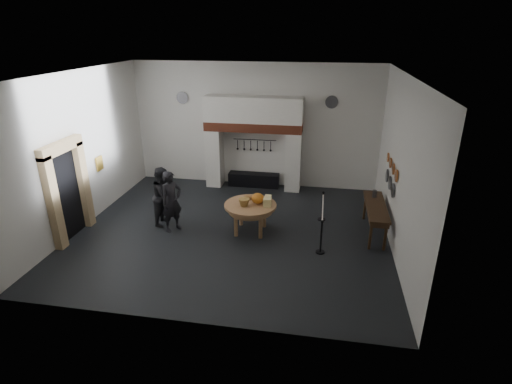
% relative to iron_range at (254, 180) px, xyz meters
% --- Properties ---
extents(floor, '(9.00, 8.00, 0.02)m').
position_rel_iron_range_xyz_m(floor, '(0.00, -3.72, -0.25)').
color(floor, black).
rests_on(floor, ground).
extents(ceiling, '(9.00, 8.00, 0.02)m').
position_rel_iron_range_xyz_m(ceiling, '(0.00, -3.72, 4.25)').
color(ceiling, silver).
rests_on(ceiling, wall_back).
extents(wall_back, '(9.00, 0.02, 4.50)m').
position_rel_iron_range_xyz_m(wall_back, '(0.00, 0.28, 2.00)').
color(wall_back, silver).
rests_on(wall_back, floor).
extents(wall_front, '(9.00, 0.02, 4.50)m').
position_rel_iron_range_xyz_m(wall_front, '(0.00, -7.72, 2.00)').
color(wall_front, silver).
rests_on(wall_front, floor).
extents(wall_left, '(0.02, 8.00, 4.50)m').
position_rel_iron_range_xyz_m(wall_left, '(-4.50, -3.72, 2.00)').
color(wall_left, silver).
rests_on(wall_left, floor).
extents(wall_right, '(0.02, 8.00, 4.50)m').
position_rel_iron_range_xyz_m(wall_right, '(4.50, -3.72, 2.00)').
color(wall_right, silver).
rests_on(wall_right, floor).
extents(chimney_pier_left, '(0.55, 0.70, 2.15)m').
position_rel_iron_range_xyz_m(chimney_pier_left, '(-1.48, -0.07, 0.82)').
color(chimney_pier_left, silver).
rests_on(chimney_pier_left, floor).
extents(chimney_pier_right, '(0.55, 0.70, 2.15)m').
position_rel_iron_range_xyz_m(chimney_pier_right, '(1.48, -0.07, 0.82)').
color(chimney_pier_right, silver).
rests_on(chimney_pier_right, floor).
extents(hearth_brick_band, '(3.50, 0.72, 0.32)m').
position_rel_iron_range_xyz_m(hearth_brick_band, '(0.00, -0.07, 2.06)').
color(hearth_brick_band, '#9E442B').
rests_on(hearth_brick_band, chimney_pier_left).
extents(chimney_hood, '(3.50, 0.70, 0.90)m').
position_rel_iron_range_xyz_m(chimney_hood, '(0.00, -0.07, 2.67)').
color(chimney_hood, silver).
rests_on(chimney_hood, hearth_brick_band).
extents(iron_range, '(1.90, 0.45, 0.50)m').
position_rel_iron_range_xyz_m(iron_range, '(0.00, 0.00, 0.00)').
color(iron_range, black).
rests_on(iron_range, floor).
extents(utensil_rail, '(1.60, 0.02, 0.02)m').
position_rel_iron_range_xyz_m(utensil_rail, '(0.00, 0.20, 1.50)').
color(utensil_rail, black).
rests_on(utensil_rail, wall_back).
extents(door_recess, '(0.04, 1.10, 2.50)m').
position_rel_iron_range_xyz_m(door_recess, '(-4.47, -4.72, 1.00)').
color(door_recess, black).
rests_on(door_recess, floor).
extents(door_jamb_near, '(0.22, 0.30, 2.60)m').
position_rel_iron_range_xyz_m(door_jamb_near, '(-4.38, -5.42, 1.05)').
color(door_jamb_near, tan).
rests_on(door_jamb_near, floor).
extents(door_jamb_far, '(0.22, 0.30, 2.60)m').
position_rel_iron_range_xyz_m(door_jamb_far, '(-4.38, -4.02, 1.05)').
color(door_jamb_far, tan).
rests_on(door_jamb_far, floor).
extents(door_lintel, '(0.22, 1.70, 0.30)m').
position_rel_iron_range_xyz_m(door_lintel, '(-4.38, -4.72, 2.40)').
color(door_lintel, tan).
rests_on(door_lintel, door_jamb_near).
extents(wall_plaque, '(0.05, 0.34, 0.44)m').
position_rel_iron_range_xyz_m(wall_plaque, '(-4.45, -2.92, 1.35)').
color(wall_plaque, gold).
rests_on(wall_plaque, wall_left).
extents(work_table, '(1.58, 1.58, 0.07)m').
position_rel_iron_range_xyz_m(work_table, '(0.54, -3.63, 0.59)').
color(work_table, '#A6814E').
rests_on(work_table, floor).
extents(pumpkin, '(0.36, 0.36, 0.31)m').
position_rel_iron_range_xyz_m(pumpkin, '(0.74, -3.53, 0.78)').
color(pumpkin, '#C7611C').
rests_on(pumpkin, work_table).
extents(cheese_block_big, '(0.22, 0.22, 0.24)m').
position_rel_iron_range_xyz_m(cheese_block_big, '(1.04, -3.68, 0.74)').
color(cheese_block_big, '#E9D88B').
rests_on(cheese_block_big, work_table).
extents(cheese_block_small, '(0.18, 0.18, 0.20)m').
position_rel_iron_range_xyz_m(cheese_block_small, '(1.02, -3.38, 0.72)').
color(cheese_block_small, '#F5E292').
rests_on(cheese_block_small, work_table).
extents(wicker_basket, '(0.33, 0.33, 0.22)m').
position_rel_iron_range_xyz_m(wicker_basket, '(0.39, -3.78, 0.73)').
color(wicker_basket, '#A67C3D').
rests_on(wicker_basket, work_table).
extents(bread_loaf, '(0.31, 0.18, 0.13)m').
position_rel_iron_range_xyz_m(bread_loaf, '(0.44, -3.28, 0.69)').
color(bread_loaf, '#975935').
rests_on(bread_loaf, work_table).
extents(visitor_near, '(0.74, 0.80, 1.83)m').
position_rel_iron_range_xyz_m(visitor_near, '(-1.73, -3.91, 0.66)').
color(visitor_near, black).
rests_on(visitor_near, floor).
extents(visitor_far, '(0.72, 0.91, 1.80)m').
position_rel_iron_range_xyz_m(visitor_far, '(-2.13, -3.51, 0.65)').
color(visitor_far, black).
rests_on(visitor_far, floor).
extents(side_table, '(0.55, 2.20, 0.06)m').
position_rel_iron_range_xyz_m(side_table, '(4.10, -3.15, 0.62)').
color(side_table, '#392215').
rests_on(side_table, floor).
extents(pewter_jug, '(0.12, 0.12, 0.22)m').
position_rel_iron_range_xyz_m(pewter_jug, '(4.10, -2.55, 0.76)').
color(pewter_jug, '#4B4A4F').
rests_on(pewter_jug, side_table).
extents(copper_pan_a, '(0.03, 0.34, 0.34)m').
position_rel_iron_range_xyz_m(copper_pan_a, '(4.46, -3.52, 1.70)').
color(copper_pan_a, '#C6662D').
rests_on(copper_pan_a, wall_right).
extents(copper_pan_b, '(0.03, 0.32, 0.32)m').
position_rel_iron_range_xyz_m(copper_pan_b, '(4.46, -2.97, 1.70)').
color(copper_pan_b, '#C6662D').
rests_on(copper_pan_b, wall_right).
extents(copper_pan_c, '(0.03, 0.30, 0.30)m').
position_rel_iron_range_xyz_m(copper_pan_c, '(4.46, -2.42, 1.70)').
color(copper_pan_c, '#C6662D').
rests_on(copper_pan_c, wall_right).
extents(copper_pan_d, '(0.03, 0.28, 0.28)m').
position_rel_iron_range_xyz_m(copper_pan_d, '(4.46, -1.87, 1.70)').
color(copper_pan_d, '#C6662D').
rests_on(copper_pan_d, wall_right).
extents(pewter_plate_left, '(0.03, 0.40, 0.40)m').
position_rel_iron_range_xyz_m(pewter_plate_left, '(4.46, -3.32, 1.20)').
color(pewter_plate_left, '#4C4C51').
rests_on(pewter_plate_left, wall_right).
extents(pewter_plate_mid, '(0.03, 0.40, 0.40)m').
position_rel_iron_range_xyz_m(pewter_plate_mid, '(4.46, -2.72, 1.20)').
color(pewter_plate_mid, '#4C4C51').
rests_on(pewter_plate_mid, wall_right).
extents(pewter_plate_right, '(0.03, 0.40, 0.40)m').
position_rel_iron_range_xyz_m(pewter_plate_right, '(4.46, -2.12, 1.20)').
color(pewter_plate_right, '#4C4C51').
rests_on(pewter_plate_right, wall_right).
extents(pewter_plate_back_left, '(0.44, 0.03, 0.44)m').
position_rel_iron_range_xyz_m(pewter_plate_back_left, '(-2.70, 0.24, 2.95)').
color(pewter_plate_back_left, '#4C4C51').
rests_on(pewter_plate_back_left, wall_back).
extents(pewter_plate_back_right, '(0.44, 0.03, 0.44)m').
position_rel_iron_range_xyz_m(pewter_plate_back_right, '(2.70, 0.24, 2.95)').
color(pewter_plate_back_right, '#4C4C51').
rests_on(pewter_plate_back_right, wall_back).
extents(barrier_post_near, '(0.05, 0.05, 0.90)m').
position_rel_iron_range_xyz_m(barrier_post_near, '(2.60, -4.50, 0.20)').
color(barrier_post_near, black).
rests_on(barrier_post_near, floor).
extents(barrier_post_far, '(0.05, 0.05, 0.90)m').
position_rel_iron_range_xyz_m(barrier_post_far, '(2.60, -2.50, 0.20)').
color(barrier_post_far, black).
rests_on(barrier_post_far, floor).
extents(barrier_rope, '(0.04, 2.00, 0.04)m').
position_rel_iron_range_xyz_m(barrier_rope, '(2.60, -3.50, 0.60)').
color(barrier_rope, silver).
rests_on(barrier_rope, barrier_post_near).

